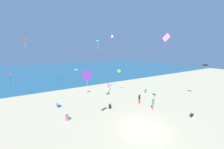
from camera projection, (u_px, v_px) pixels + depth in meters
ground_plane at (100, 98)px, 21.41m from camera, size 120.00×120.00×0.00m
ocean_water at (61, 70)px, 53.62m from camera, size 120.00×60.00×0.05m
beach_chair_far_left at (108, 93)px, 23.18m from camera, size 0.78×0.78×0.62m
beach_chair_far_right at (58, 105)px, 17.91m from camera, size 0.70×0.64×0.58m
person_0 at (67, 118)px, 14.50m from camera, size 0.68×0.45×0.79m
person_1 at (108, 87)px, 24.86m from camera, size 0.36×0.36×1.61m
person_2 at (146, 91)px, 24.38m from camera, size 0.72×0.63×0.80m
person_3 at (153, 103)px, 16.95m from camera, size 0.44×0.44×1.58m
person_4 at (192, 115)px, 15.14m from camera, size 0.36×0.56×0.66m
person_5 at (110, 106)px, 17.53m from camera, size 0.50×0.66×0.74m
person_6 at (139, 98)px, 19.03m from camera, size 0.37×0.37×1.46m
kite_pink at (166, 38)px, 13.49m from camera, size 0.39×1.05×1.80m
kite_magenta at (10, 74)px, 20.03m from camera, size 0.77×0.72×1.65m
kite_purple at (87, 76)px, 11.44m from camera, size 1.15×0.17×1.65m
kite_teal at (98, 41)px, 19.70m from camera, size 0.56×0.47×1.64m
kite_green at (76, 69)px, 19.64m from camera, size 0.74×0.58×1.53m
kite_black at (205, 65)px, 19.34m from camera, size 0.93×0.96×1.44m
kite_white at (112, 36)px, 31.07m from camera, size 0.67×0.83×1.68m
kite_lime at (119, 71)px, 23.23m from camera, size 0.58×0.62×1.71m
kite_orange at (25, 39)px, 23.43m from camera, size 1.05×0.98×1.97m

